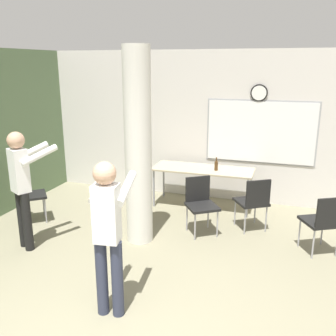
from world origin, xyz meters
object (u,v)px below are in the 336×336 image
(person_playing_front, at_px, (108,227))
(bottle_on_table, at_px, (216,165))
(chair_table_front, at_px, (201,201))
(chair_mid_room, at_px, (323,220))
(chair_table_right, at_px, (253,200))
(person_watching_back, at_px, (22,181))
(folding_table, at_px, (203,171))
(chair_by_left_wall, at_px, (27,193))

(person_playing_front, bearing_deg, bottle_on_table, 81.64)
(chair_table_front, bearing_deg, person_playing_front, -101.28)
(chair_mid_room, bearing_deg, bottle_on_table, 145.02)
(chair_table_right, distance_m, person_watching_back, 3.41)
(chair_table_right, height_order, chair_mid_room, same)
(folding_table, xyz_separation_m, chair_table_right, (0.98, -0.77, -0.17))
(person_playing_front, bearing_deg, chair_table_front, 78.72)
(bottle_on_table, relative_size, chair_by_left_wall, 0.27)
(chair_mid_room, xyz_separation_m, chair_by_left_wall, (-4.55, -0.32, 0.00))
(folding_table, distance_m, chair_table_right, 1.26)
(bottle_on_table, xyz_separation_m, person_playing_front, (-0.47, -3.23, 0.16))
(person_watching_back, bearing_deg, person_playing_front, -28.18)
(chair_by_left_wall, distance_m, person_watching_back, 1.07)
(chair_by_left_wall, xyz_separation_m, person_watching_back, (0.58, -0.76, 0.48))
(folding_table, height_order, chair_mid_room, chair_mid_room)
(bottle_on_table, bearing_deg, chair_by_left_wall, -151.97)
(bottle_on_table, xyz_separation_m, chair_mid_room, (1.71, -1.20, -0.31))
(chair_table_right, distance_m, chair_mid_room, 1.09)
(bottle_on_table, xyz_separation_m, chair_by_left_wall, (-2.84, -1.51, -0.31))
(chair_table_front, height_order, chair_mid_room, same)
(bottle_on_table, relative_size, chair_mid_room, 0.27)
(chair_table_right, bearing_deg, person_watching_back, -152.50)
(chair_by_left_wall, height_order, person_watching_back, person_watching_back)
(folding_table, distance_m, person_watching_back, 3.09)
(bottle_on_table, height_order, person_watching_back, person_watching_back)
(chair_table_front, distance_m, chair_by_left_wall, 2.85)
(chair_table_front, relative_size, chair_by_left_wall, 1.00)
(folding_table, bearing_deg, chair_by_left_wall, -148.86)
(chair_mid_room, bearing_deg, chair_table_front, 174.44)
(folding_table, distance_m, person_playing_front, 3.30)
(chair_table_right, relative_size, chair_table_front, 1.00)
(bottle_on_table, distance_m, chair_mid_room, 2.11)
(chair_by_left_wall, bearing_deg, person_playing_front, -36.03)
(chair_table_right, distance_m, chair_table_front, 0.83)
(chair_mid_room, height_order, chair_by_left_wall, same)
(bottle_on_table, xyz_separation_m, chair_table_right, (0.73, -0.71, -0.31))
(folding_table, xyz_separation_m, person_watching_back, (-2.01, -2.33, 0.31))
(chair_mid_room, distance_m, person_watching_back, 4.14)
(chair_table_right, distance_m, person_playing_front, 2.83)
(person_watching_back, xyz_separation_m, person_playing_front, (1.79, -0.96, -0.01))
(person_watching_back, distance_m, person_playing_front, 2.03)
(bottle_on_table, height_order, chair_table_front, bottle_on_table)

